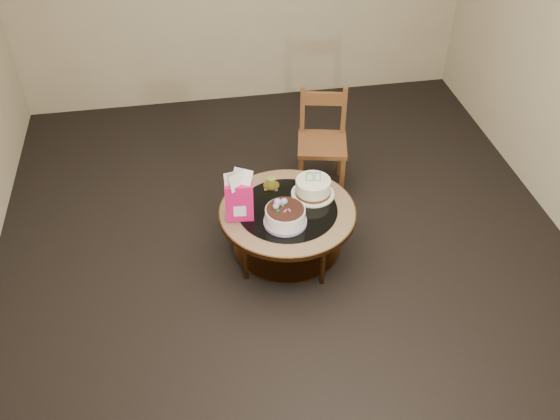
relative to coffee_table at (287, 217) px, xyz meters
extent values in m
plane|color=black|center=(0.00, 0.00, -0.38)|extent=(5.00, 5.00, 0.00)
cylinder|color=brown|center=(0.35, 0.20, -0.17)|extent=(0.04, 0.04, 0.42)
cylinder|color=brown|center=(-0.20, 0.35, -0.17)|extent=(0.04, 0.04, 0.42)
cylinder|color=brown|center=(-0.35, -0.20, -0.17)|extent=(0.04, 0.04, 0.42)
cylinder|color=brown|center=(0.20, -0.35, -0.17)|extent=(0.04, 0.04, 0.42)
cylinder|color=brown|center=(0.00, 0.00, -0.28)|extent=(0.82, 0.82, 0.02)
cylinder|color=brown|center=(0.00, 0.00, 0.05)|extent=(1.02, 1.02, 0.04)
cylinder|color=#A28059|center=(0.00, 0.00, 0.07)|extent=(1.00, 1.00, 0.01)
cylinder|color=black|center=(0.00, 0.00, 0.08)|extent=(0.74, 0.74, 0.01)
cylinder|color=#A188C0|center=(-0.04, -0.15, 0.09)|extent=(0.31, 0.31, 0.02)
cylinder|color=white|center=(-0.04, -0.15, 0.14)|extent=(0.29, 0.29, 0.13)
cylinder|color=black|center=(-0.04, -0.15, 0.21)|extent=(0.27, 0.27, 0.01)
sphere|color=#A188C0|center=(-0.09, -0.09, 0.23)|extent=(0.06, 0.06, 0.06)
sphere|color=#A188C0|center=(-0.04, -0.09, 0.23)|extent=(0.05, 0.05, 0.05)
sphere|color=#A188C0|center=(-0.11, -0.13, 0.23)|extent=(0.04, 0.04, 0.04)
cone|color=#1F772C|center=(-0.06, -0.12, 0.22)|extent=(0.03, 0.03, 0.03)
cone|color=#1F772C|center=(-0.12, -0.10, 0.22)|extent=(0.04, 0.04, 0.03)
cone|color=#1F772C|center=(-0.02, -0.08, 0.22)|extent=(0.04, 0.04, 0.03)
cone|color=#1F772C|center=(-0.10, -0.17, 0.22)|extent=(0.04, 0.04, 0.03)
cylinder|color=white|center=(0.22, 0.14, 0.09)|extent=(0.33, 0.33, 0.01)
cylinder|color=#492C14|center=(0.22, 0.14, 0.10)|extent=(0.27, 0.27, 0.02)
cylinder|color=white|center=(0.22, 0.14, 0.16)|extent=(0.26, 0.26, 0.10)
cube|color=#46A550|center=(0.19, 0.14, 0.25)|extent=(0.05, 0.02, 0.07)
cube|color=white|center=(0.19, 0.14, 0.25)|extent=(0.04, 0.02, 0.06)
cube|color=#4184DF|center=(0.25, 0.13, 0.25)|extent=(0.05, 0.02, 0.07)
cube|color=white|center=(0.25, 0.13, 0.25)|extent=(0.04, 0.02, 0.06)
cube|color=#EE1669|center=(-0.35, -0.03, 0.23)|extent=(0.21, 0.13, 0.31)
cube|color=white|center=(-0.35, -0.03, 0.18)|extent=(0.10, 0.12, 0.09)
cube|color=#C5B551|center=(-0.07, 0.29, 0.08)|extent=(0.12, 0.12, 0.01)
cylinder|color=gold|center=(-0.07, 0.29, 0.09)|extent=(0.12, 0.12, 0.01)
cylinder|color=olive|center=(-0.07, 0.29, 0.13)|extent=(0.06, 0.06, 0.06)
cylinder|color=black|center=(-0.07, 0.29, 0.17)|extent=(0.00, 0.00, 0.01)
cube|color=brown|center=(0.45, 0.81, 0.06)|extent=(0.49, 0.49, 0.04)
cube|color=brown|center=(0.24, 0.68, -0.16)|extent=(0.05, 0.05, 0.44)
cube|color=brown|center=(0.58, 0.60, -0.16)|extent=(0.05, 0.05, 0.44)
cube|color=brown|center=(0.32, 1.02, -0.16)|extent=(0.05, 0.05, 0.44)
cube|color=brown|center=(0.66, 0.95, -0.16)|extent=(0.05, 0.05, 0.44)
cube|color=brown|center=(0.32, 1.02, 0.28)|extent=(0.05, 0.05, 0.45)
cube|color=brown|center=(0.66, 0.95, 0.28)|extent=(0.05, 0.05, 0.45)
cube|color=brown|center=(0.49, 0.98, 0.40)|extent=(0.35, 0.10, 0.12)
camera|label=1|loc=(-0.66, -3.45, 3.02)|focal=40.00mm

